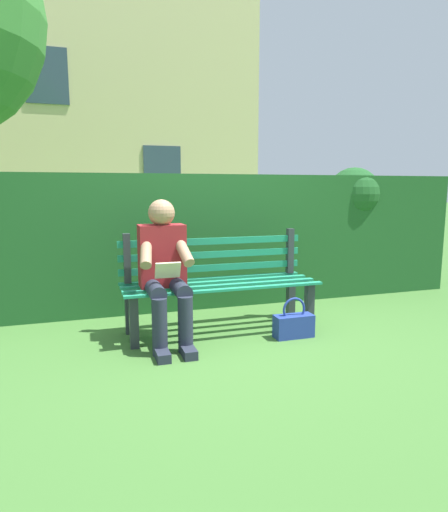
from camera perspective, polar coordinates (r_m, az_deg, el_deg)
name	(u,v)px	position (r m, az deg, el deg)	size (l,w,h in m)	color
ground	(221,331)	(3.98, -0.45, -9.73)	(60.00, 60.00, 0.00)	#3D6B2D
park_bench	(218,281)	(3.94, -0.81, -3.22)	(1.72, 0.53, 0.88)	#2D3338
person_seated	(165,268)	(3.61, -7.70, -1.52)	(0.44, 0.73, 1.17)	maroon
hedge_backdrop	(213,236)	(4.91, -1.38, 2.62)	(5.85, 0.77, 1.51)	#1E5123
building_facade	(53,120)	(12.46, -21.32, 16.13)	(9.97, 3.20, 5.96)	beige
handbag	(294,325)	(3.84, 9.03, -8.79)	(0.34, 0.14, 0.35)	navy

